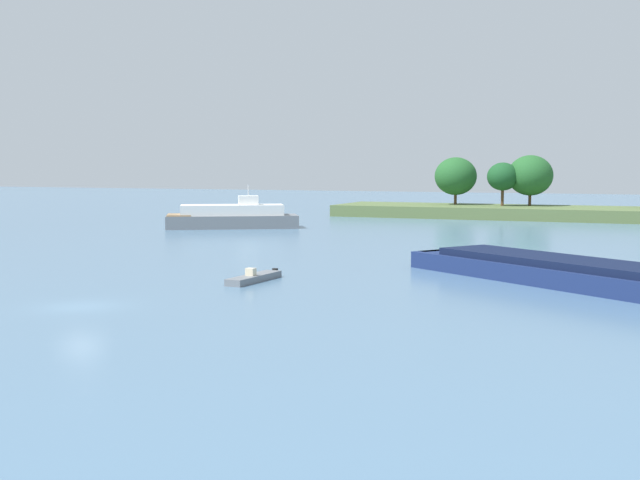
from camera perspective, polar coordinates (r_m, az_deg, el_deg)
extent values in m
plane|color=slate|center=(47.95, -16.03, -4.41)|extent=(400.00, 400.00, 0.00)
cube|color=#566B3D|center=(125.08, 19.89, 1.65)|extent=(82.94, 14.30, 1.71)
cylinder|color=#513823|center=(130.82, 9.23, 2.80)|extent=(0.44, 0.44, 1.79)
ellipsoid|color=#235B28|center=(130.72, 9.25, 4.33)|extent=(6.47, 6.47, 5.82)
cylinder|color=#513823|center=(127.88, 12.35, 2.86)|extent=(0.44, 0.44, 2.51)
ellipsoid|color=#194C23|center=(127.80, 12.38, 4.26)|extent=(4.66, 4.66, 4.19)
cylinder|color=#513823|center=(129.20, 14.14, 2.70)|extent=(0.44, 0.44, 1.86)
ellipsoid|color=#235B28|center=(129.11, 14.17, 4.30)|extent=(6.72, 6.72, 6.05)
cube|color=slate|center=(104.08, -6.02, 1.26)|extent=(16.45, 12.40, 1.60)
cube|color=white|center=(103.99, -6.03, 2.06)|extent=(13.01, 9.97, 1.30)
cube|color=white|center=(104.01, -4.92, 2.73)|extent=(3.19, 3.13, 1.10)
cube|color=#937551|center=(104.04, -9.59, 1.70)|extent=(4.75, 5.30, 0.16)
cylinder|color=silver|center=(103.97, -4.93, 3.42)|extent=(0.10, 0.10, 1.40)
cube|color=navy|center=(55.95, 17.68, -2.48)|extent=(26.58, 20.56, 1.21)
cube|color=#0F1834|center=(56.80, 16.54, -1.47)|extent=(19.06, 15.05, 0.50)
cube|color=navy|center=(65.55, 8.25, -1.15)|extent=(3.00, 3.79, 1.09)
cube|color=slate|center=(56.16, -4.53, -2.62)|extent=(1.49, 5.64, 0.45)
cube|color=beige|center=(55.74, -4.75, -2.18)|extent=(0.62, 0.53, 0.50)
cube|color=black|center=(58.69, -3.09, -2.22)|extent=(0.33, 0.30, 0.56)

